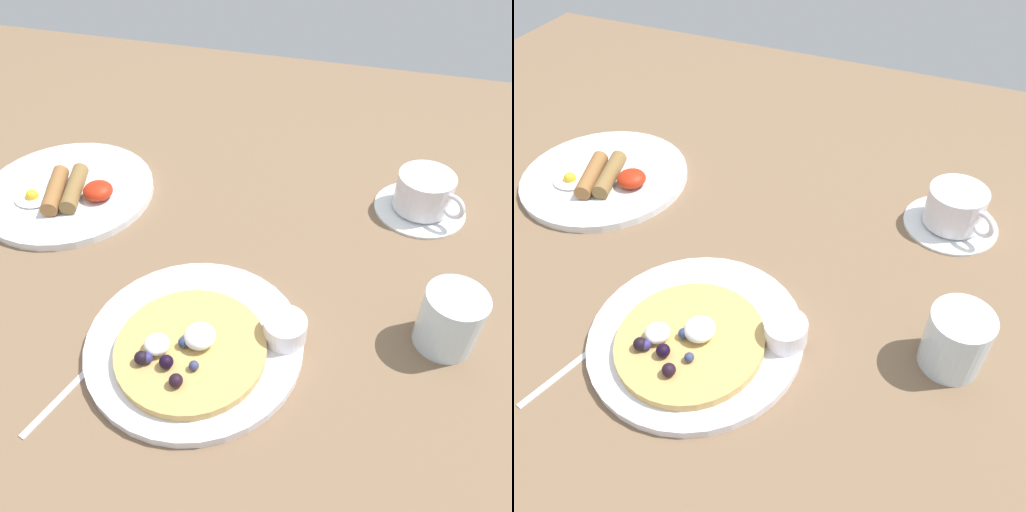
% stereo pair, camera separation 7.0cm
% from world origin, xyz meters
% --- Properties ---
extents(ground_plane, '(1.71, 1.48, 0.03)m').
position_xyz_m(ground_plane, '(0.00, 0.00, -0.01)').
color(ground_plane, brown).
extents(pancake_plate, '(0.27, 0.27, 0.01)m').
position_xyz_m(pancake_plate, '(0.02, -0.11, 0.01)').
color(pancake_plate, white).
rests_on(pancake_plate, ground_plane).
extents(pancake_with_berries, '(0.18, 0.18, 0.04)m').
position_xyz_m(pancake_with_berries, '(0.03, -0.13, 0.02)').
color(pancake_with_berries, tan).
rests_on(pancake_with_berries, pancake_plate).
extents(syrup_ramekin, '(0.05, 0.05, 0.03)m').
position_xyz_m(syrup_ramekin, '(0.13, -0.08, 0.03)').
color(syrup_ramekin, white).
rests_on(syrup_ramekin, pancake_plate).
extents(breakfast_plate, '(0.28, 0.28, 0.01)m').
position_xyz_m(breakfast_plate, '(-0.28, 0.12, 0.01)').
color(breakfast_plate, white).
rests_on(breakfast_plate, ground_plane).
extents(fried_breakfast, '(0.15, 0.12, 0.03)m').
position_xyz_m(fried_breakfast, '(-0.27, 0.10, 0.02)').
color(fried_breakfast, brown).
rests_on(fried_breakfast, breakfast_plate).
extents(coffee_saucer, '(0.14, 0.14, 0.01)m').
position_xyz_m(coffee_saucer, '(0.28, 0.23, 0.00)').
color(coffee_saucer, white).
rests_on(coffee_saucer, ground_plane).
extents(coffee_cup, '(0.11, 0.09, 0.06)m').
position_xyz_m(coffee_cup, '(0.28, 0.23, 0.04)').
color(coffee_cup, white).
rests_on(coffee_cup, coffee_saucer).
extents(teaspoon, '(0.06, 0.16, 0.01)m').
position_xyz_m(teaspoon, '(-0.12, -0.29, 0.00)').
color(teaspoon, silver).
rests_on(teaspoon, ground_plane).
extents(water_glass, '(0.07, 0.07, 0.08)m').
position_xyz_m(water_glass, '(0.32, -0.03, 0.04)').
color(water_glass, silver).
rests_on(water_glass, ground_plane).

